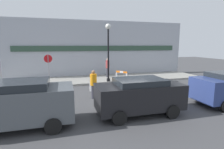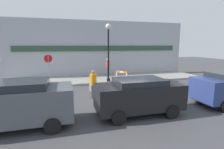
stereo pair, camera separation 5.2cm
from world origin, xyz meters
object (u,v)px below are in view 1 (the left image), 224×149
Objects in this scene: person_worker at (93,84)px; person_pedestrian at (108,67)px; streetlamp_post at (108,45)px; stop_sign at (48,65)px; parked_car_0 at (18,102)px; parked_car_1 at (139,94)px.

person_pedestrian is (2.33, 5.82, 0.20)m from person_worker.
person_pedestrian is at bearing 77.63° from streetlamp_post.
person_worker is at bearing 113.52° from stop_sign.
person_pedestrian is at bearing 57.05° from parked_car_0.
person_worker is 0.43× the size of parked_car_1.
person_pedestrian is (0.42, 1.92, -2.07)m from streetlamp_post.
streetlamp_post reaches higher than parked_car_1.
streetlamp_post is at bearing 87.31° from person_pedestrian.
parked_car_0 is (-3.35, -2.94, 0.13)m from person_worker.
streetlamp_post is at bearing 19.91° from person_worker.
stop_sign is 5.46m from person_pedestrian.
parked_car_1 is at bearing -105.67° from person_worker.
stop_sign is 6.90m from parked_car_0.
parked_car_1 is (4.94, 0.00, -0.08)m from parked_car_0.
parked_car_0 reaches higher than parked_car_1.
person_worker is at bearing 118.36° from parked_car_1.
person_worker is at bearing -116.07° from streetlamp_post.
parked_car_0 is (-0.61, -6.84, -0.65)m from stop_sign.
person_pedestrian is at bearing 85.16° from parked_car_1.
stop_sign is at bearing 84.91° from parked_car_0.
person_worker is 3.34m from parked_car_1.
parked_car_1 is (4.33, -6.84, -0.73)m from stop_sign.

